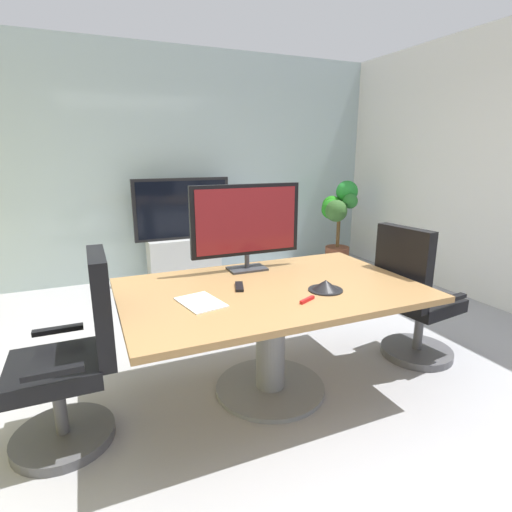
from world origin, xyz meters
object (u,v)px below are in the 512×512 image
at_px(conference_table, 271,313).
at_px(office_chair_left, 74,366).
at_px(remote_control, 239,287).
at_px(tv_monitor, 246,222).
at_px(wall_display_unit, 184,247).
at_px(office_chair_right, 414,305).
at_px(conference_phone, 326,286).
at_px(potted_plant, 338,217).

relative_size(conference_table, office_chair_left, 1.76).
bearing_deg(remote_control, tv_monitor, 80.23).
height_order(conference_table, office_chair_left, office_chair_left).
distance_m(tv_monitor, wall_display_unit, 2.36).
bearing_deg(conference_table, office_chair_right, -2.08).
relative_size(conference_table, tv_monitor, 2.29).
relative_size(wall_display_unit, conference_phone, 5.95).
height_order(conference_phone, remote_control, conference_phone).
height_order(conference_table, tv_monitor, tv_monitor).
distance_m(wall_display_unit, remote_control, 2.67).
distance_m(conference_table, wall_display_unit, 2.71).
distance_m(tv_monitor, conference_phone, 0.77).
bearing_deg(conference_phone, office_chair_right, 9.55).
relative_size(office_chair_right, conference_phone, 4.95).
relative_size(wall_display_unit, potted_plant, 1.06).
distance_m(tv_monitor, potted_plant, 2.95).
xyz_separation_m(conference_table, office_chair_right, (1.22, -0.04, -0.11)).
distance_m(wall_display_unit, conference_phone, 2.94).
bearing_deg(potted_plant, conference_table, -132.28).
xyz_separation_m(office_chair_right, remote_control, (-1.42, 0.11, 0.31)).
bearing_deg(remote_control, potted_plant, 63.09).
relative_size(office_chair_left, remote_control, 6.41).
distance_m(conference_table, remote_control, 0.29).
xyz_separation_m(tv_monitor, conference_phone, (0.28, -0.64, -0.33)).
xyz_separation_m(office_chair_right, potted_plant, (0.96, 2.44, 0.28)).
distance_m(conference_table, potted_plant, 3.24).
distance_m(office_chair_right, tv_monitor, 1.46).
height_order(conference_table, conference_phone, conference_phone).
relative_size(potted_plant, remote_control, 7.26).
xyz_separation_m(conference_phone, remote_control, (-0.49, 0.26, -0.02)).
relative_size(conference_table, conference_phone, 8.73).
bearing_deg(conference_table, conference_phone, -34.67).
height_order(office_chair_right, tv_monitor, tv_monitor).
bearing_deg(office_chair_left, wall_display_unit, 155.00).
bearing_deg(office_chair_right, office_chair_left, 81.05).
distance_m(potted_plant, remote_control, 3.33).
bearing_deg(office_chair_left, remote_control, 93.66).
bearing_deg(office_chair_left, tv_monitor, 109.90).
bearing_deg(office_chair_right, remote_control, 77.74).
relative_size(tv_monitor, conference_phone, 3.82).
bearing_deg(conference_table, potted_plant, 47.72).
relative_size(tv_monitor, wall_display_unit, 0.64).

